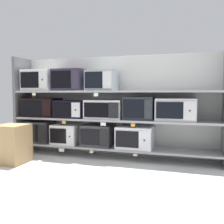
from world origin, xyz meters
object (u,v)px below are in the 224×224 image
Objects in this scene: microwave_4 at (42,107)px; microwave_6 at (105,109)px; microwave_3 at (135,137)px; microwave_8 at (176,110)px; microwave_0 at (39,131)px; shipping_carton at (12,144)px; microwave_7 at (139,108)px; microwave_9 at (40,80)px; microwave_11 at (102,81)px; microwave_2 at (98,135)px; microwave_5 at (72,109)px; microwave_1 at (68,134)px; microwave_10 at (70,80)px.

microwave_6 is at bearing 0.00° from microwave_4.
microwave_8 is at bearing 0.00° from microwave_3.
shipping_carton reaches higher than microwave_0.
microwave_9 is at bearing 179.99° from microwave_7.
microwave_2 is at bearing 179.81° from microwave_11.
microwave_6 is 1.12× the size of microwave_9.
shipping_carton is (0.02, -0.70, -0.07)m from microwave_0.
microwave_3 is 1.04× the size of microwave_9.
microwave_2 is 0.97× the size of microwave_5.
microwave_8 reaches higher than shipping_carton.
microwave_7 is 0.52m from microwave_8.
microwave_5 is at bearing -0.00° from microwave_4.
microwave_11 is 1.58m from shipping_carton.
microwave_11 is at bearing 0.00° from microwave_0.
microwave_2 is at bearing 33.89° from shipping_carton.
microwave_3 is at bearing -180.00° from microwave_8.
microwave_5 is 0.86× the size of microwave_8.
microwave_1 is 0.78× the size of microwave_4.
microwave_4 reaches higher than microwave_2.
microwave_2 reaches higher than microwave_1.
microwave_6 is 1.15× the size of microwave_10.
microwave_9 is (-1.02, -0.00, 0.86)m from microwave_2.
microwave_2 is at bearing 0.03° from microwave_10.
microwave_0 is 0.91× the size of microwave_10.
microwave_6 is at bearing -0.01° from microwave_9.
microwave_5 is at bearing -180.00° from microwave_11.
shipping_carton is (-0.04, -0.70, -0.47)m from microwave_4.
microwave_4 is 0.55m from microwave_5.
microwave_0 is at bearing -180.00° from microwave_6.
microwave_3 is at bearing 0.01° from microwave_0.
microwave_11 reaches higher than microwave_1.
microwave_4 is at bearing 180.00° from microwave_7.
microwave_11 is 0.81× the size of shipping_carton.
shipping_carton is at bearing -148.65° from microwave_6.
microwave_7 is (0.06, -0.00, 0.43)m from microwave_3.
shipping_carton reaches higher than microwave_3.
microwave_9 is 0.56m from microwave_10.
microwave_0 is 1.63m from microwave_3.
microwave_10 is at bearing -180.00° from microwave_11.
shipping_carton is (-0.51, -0.70, -0.06)m from microwave_1.
shipping_carton is (-1.04, -0.70, -0.06)m from microwave_2.
microwave_1 is 0.82× the size of shipping_carton.
microwave_5 is 0.55m from microwave_6.
microwave_5 is (0.61, 0.00, 0.39)m from microwave_0.
microwave_11 reaches higher than microwave_2.
microwave_1 is at bearing 179.83° from microwave_10.
shipping_carton is (-1.62, -0.70, -0.06)m from microwave_3.
microwave_9 is at bearing 0.43° from microwave_0.
microwave_9 is at bearing -180.00° from microwave_2.
microwave_6 reaches higher than microwave_1.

